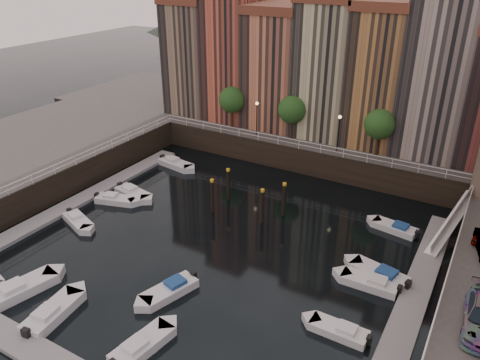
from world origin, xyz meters
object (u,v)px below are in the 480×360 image
Objects in this scene: boat_left_2 at (115,199)px; boat_left_1 at (78,221)px; mooring_pilings at (246,197)px; gangway at (452,220)px.

boat_left_1 is at bearing -107.21° from boat_left_2.
gangway is at bearing 15.14° from mooring_pilings.
gangway is 31.67m from boat_left_2.
gangway is at bearing 45.48° from boat_left_1.
boat_left_2 is (-30.10, -9.72, -1.58)m from gangway.
boat_left_1 is at bearing -154.21° from gangway.
boat_left_2 is (-12.38, -4.93, -1.32)m from mooring_pilings.
boat_left_2 is at bearing -162.10° from gangway.
boat_left_1 is at bearing -141.80° from mooring_pilings.
gangway reaches higher than mooring_pilings.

